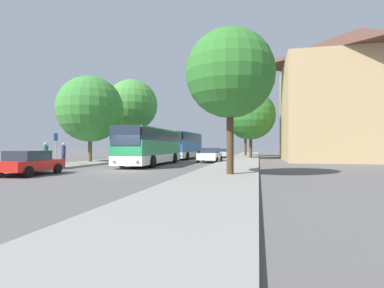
{
  "coord_description": "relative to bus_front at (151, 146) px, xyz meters",
  "views": [
    {
      "loc": [
        9.0,
        -18.73,
        1.71
      ],
      "look_at": [
        1.17,
        16.31,
        1.96
      ],
      "focal_mm": 28.0,
      "sensor_mm": 36.0,
      "label": 1
    }
  ],
  "objects": [
    {
      "name": "tree_right_far",
      "position": [
        7.92,
        -8.78,
        4.04
      ],
      "size": [
        5.01,
        5.01,
        8.15
      ],
      "color": "#47331E",
      "rests_on": "sidewalk_right"
    },
    {
      "name": "pedestrian_waiting_near",
      "position": [
        -6.58,
        -3.35,
        -0.65
      ],
      "size": [
        0.36,
        0.36,
        1.83
      ],
      "rotation": [
        0.0,
        0.0,
        5.97
      ],
      "color": "#23232D",
      "rests_on": "sidewalk_left"
    },
    {
      "name": "bus_middle",
      "position": [
        -0.18,
        12.96,
        0.12
      ],
      "size": [
        3.0,
        10.29,
        3.48
      ],
      "rotation": [
        0.0,
        0.0,
        -0.03
      ],
      "color": "silver",
      "rests_on": "ground_plane"
    },
    {
      "name": "bus_stop_sign",
      "position": [
        -6.46,
        -4.5,
        0.05
      ],
      "size": [
        0.08,
        0.45,
        2.64
      ],
      "color": "gray",
      "rests_on": "sidewalk_left"
    },
    {
      "name": "parked_car_right_near",
      "position": [
        4.48,
        5.46,
        -0.94
      ],
      "size": [
        2.25,
        4.2,
        1.52
      ],
      "rotation": [
        0.0,
        0.0,
        3.11
      ],
      "color": "silver",
      "rests_on": "ground_plane"
    },
    {
      "name": "building_right_background",
      "position": [
        20.85,
        11.99,
        5.92
      ],
      "size": [
        16.95,
        13.1,
        15.31
      ],
      "color": "tan",
      "rests_on": "ground_plane"
    },
    {
      "name": "tree_right_mid",
      "position": [
        7.29,
        25.83,
        3.69
      ],
      "size": [
        4.99,
        4.99,
        7.78
      ],
      "color": "#47331E",
      "rests_on": "sidewalk_right"
    },
    {
      "name": "tree_left_near",
      "position": [
        -7.31,
        1.9,
        3.76
      ],
      "size": [
        6.7,
        6.7,
        8.7
      ],
      "color": "brown",
      "rests_on": "sidewalk_left"
    },
    {
      "name": "bus_front",
      "position": [
        0.0,
        0.0,
        0.0
      ],
      "size": [
        2.99,
        11.51,
        3.23
      ],
      "rotation": [
        0.0,
        0.0,
        0.02
      ],
      "color": "silver",
      "rests_on": "ground_plane"
    },
    {
      "name": "parked_car_right_far",
      "position": [
        4.19,
        19.71,
        -1.03
      ],
      "size": [
        2.13,
        4.18,
        1.31
      ],
      "rotation": [
        0.0,
        0.0,
        3.09
      ],
      "color": "#B7B7BC",
      "rests_on": "ground_plane"
    },
    {
      "name": "tree_right_near",
      "position": [
        8.44,
        15.41,
        4.15
      ],
      "size": [
        6.6,
        6.6,
        9.04
      ],
      "color": "#47331E",
      "rests_on": "sidewalk_right"
    },
    {
      "name": "pedestrian_waiting_far",
      "position": [
        -5.49,
        -6.88,
        -0.64
      ],
      "size": [
        0.36,
        0.36,
        1.85
      ],
      "rotation": [
        0.0,
        0.0,
        3.38
      ],
      "color": "#23232D",
      "rests_on": "sidewalk_left"
    },
    {
      "name": "tree_left_far",
      "position": [
        -6.81,
        11.07,
        5.37
      ],
      "size": [
        6.71,
        6.71,
        10.32
      ],
      "color": "#513D23",
      "rests_on": "sidewalk_left"
    },
    {
      "name": "sidewalk_right",
      "position": [
        7.48,
        -6.84,
        -1.66
      ],
      "size": [
        4.0,
        120.0,
        0.15
      ],
      "primitive_type": "cube",
      "color": "gray",
      "rests_on": "ground_plane"
    },
    {
      "name": "ground_plane",
      "position": [
        0.48,
        -6.84,
        -1.73
      ],
      "size": [
        300.0,
        300.0,
        0.0
      ],
      "primitive_type": "plane",
      "color": "#565454",
      "rests_on": "ground"
    },
    {
      "name": "parked_car_left_curb",
      "position": [
        -3.7,
        -10.5,
        -0.98
      ],
      "size": [
        2.18,
        4.03,
        1.44
      ],
      "rotation": [
        0.0,
        0.0,
        0.02
      ],
      "color": "red",
      "rests_on": "ground_plane"
    },
    {
      "name": "sidewalk_left",
      "position": [
        -6.52,
        -6.84,
        -1.66
      ],
      "size": [
        4.0,
        120.0,
        0.15
      ],
      "primitive_type": "cube",
      "color": "gray",
      "rests_on": "ground_plane"
    }
  ]
}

